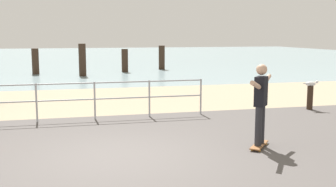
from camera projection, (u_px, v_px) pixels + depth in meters
ground_plane at (127, 175)px, 6.86m from camera, size 24.00×10.00×0.04m
beach_strip at (95, 100)px, 14.55m from camera, size 24.00×6.00×0.04m
sea_surface at (76, 57)px, 41.45m from camera, size 72.00×50.00×0.04m
railing_fence at (6, 98)px, 10.59m from camera, size 10.63×0.05×1.05m
skateboard at (259, 145)px, 8.45m from camera, size 0.67×0.74×0.08m
skateboarder at (261, 99)px, 8.32m from camera, size 1.00×1.17×1.65m
bollard_short at (310, 98)px, 12.64m from camera, size 0.18×0.18×0.74m
seagull at (311, 84)px, 12.57m from camera, size 0.49×0.20×0.18m
groyne_post_1 at (35, 62)px, 23.52m from camera, size 0.39×0.39×1.49m
groyne_post_2 at (82, 60)px, 22.52m from camera, size 0.40×0.40×1.79m
groyne_post_3 at (125, 61)px, 24.88m from camera, size 0.39×0.39×1.41m
groyne_post_4 at (162, 58)px, 26.68m from camera, size 0.40×0.40×1.56m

